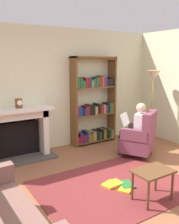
{
  "coord_description": "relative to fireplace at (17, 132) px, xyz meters",
  "views": [
    {
      "loc": [
        -2.28,
        -2.57,
        1.96
      ],
      "look_at": [
        0.1,
        1.2,
        1.05
      ],
      "focal_mm": 39.69,
      "sensor_mm": 36.0,
      "label": 1
    }
  ],
  "objects": [
    {
      "name": "floor_lamp",
      "position": [
        3.08,
        -0.71,
        0.93
      ],
      "size": [
        0.32,
        0.32,
        1.76
      ],
      "color": "#B7933F",
      "rests_on": "ground"
    },
    {
      "name": "mantel_clock",
      "position": [
        0.05,
        -0.1,
        0.59
      ],
      "size": [
        0.14,
        0.14,
        0.18
      ],
      "color": "brown",
      "rests_on": "fireplace"
    },
    {
      "name": "side_table",
      "position": [
        1.16,
        -2.61,
        -0.18
      ],
      "size": [
        0.56,
        0.39,
        0.46
      ],
      "color": "brown",
      "rests_on": "ground"
    },
    {
      "name": "armchair_reading",
      "position": [
        2.2,
        -1.27,
        -0.14
      ],
      "size": [
        0.87,
        0.86,
        0.97
      ],
      "rotation": [
        0.0,
        0.0,
        3.69
      ],
      "color": "#331E14",
      "rests_on": "ground"
    },
    {
      "name": "side_wall_right",
      "position": [
        3.6,
        -1.05,
        0.78
      ],
      "size": [
        0.1,
        5.2,
        2.7
      ],
      "primitive_type": "cube",
      "color": "beige",
      "rests_on": "ground"
    },
    {
      "name": "bookshelf",
      "position": [
        1.9,
        0.03,
        0.4
      ],
      "size": [
        1.13,
        0.32,
        2.08
      ],
      "color": "brown",
      "rests_on": "ground"
    },
    {
      "name": "scattered_books",
      "position": [
        1.0,
        -2.03,
        -0.54
      ],
      "size": [
        0.49,
        0.5,
        0.04
      ],
      "color": "#267233",
      "rests_on": "area_rug"
    },
    {
      "name": "ground",
      "position": [
        0.95,
        -2.3,
        -0.57
      ],
      "size": [
        14.0,
        14.0,
        0.0
      ],
      "primitive_type": "plane",
      "color": "brown"
    },
    {
      "name": "seated_reader",
      "position": [
        2.14,
        -1.17,
        0.05
      ],
      "size": [
        0.54,
        0.59,
        1.14
      ],
      "rotation": [
        0.0,
        0.0,
        3.69
      ],
      "color": "silver",
      "rests_on": "ground"
    },
    {
      "name": "back_wall",
      "position": [
        0.95,
        0.25,
        0.78
      ],
      "size": [
        5.6,
        0.1,
        2.7
      ],
      "primitive_type": "cube",
      "color": "beige",
      "rests_on": "ground"
    },
    {
      "name": "fireplace",
      "position": [
        0.0,
        0.0,
        0.0
      ],
      "size": [
        1.42,
        0.64,
        1.07
      ],
      "color": "#4C4742",
      "rests_on": "ground"
    },
    {
      "name": "area_rug",
      "position": [
        0.95,
        -2.0,
        -0.56
      ],
      "size": [
        2.4,
        1.8,
        0.01
      ],
      "primitive_type": "cube",
      "color": "maroon",
      "rests_on": "ground"
    }
  ]
}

